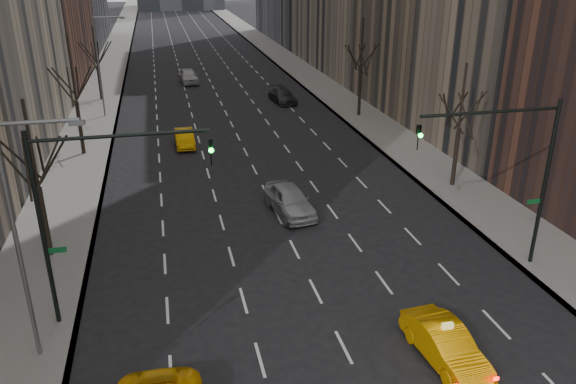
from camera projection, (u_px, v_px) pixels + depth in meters
sidewalk_left at (110, 69)px, 74.62m from camera, size 4.50×320.00×0.15m
sidewalk_right at (289, 62)px, 79.70m from camera, size 4.50×320.00×0.15m
tree_lw_b at (39, 188)px, 26.52m from camera, size 3.36×3.50×7.82m
tree_lw_c at (77, 102)px, 40.78m from camera, size 3.36×3.50×8.74m
tree_lw_d at (98, 66)px, 57.15m from camera, size 3.36×3.50×7.36m
tree_rw_b at (458, 131)px, 35.08m from camera, size 3.36×3.50×7.82m
tree_rw_c at (361, 73)px, 51.14m from camera, size 3.36×3.50×8.74m
traffic_mast_left at (85, 196)px, 21.03m from camera, size 6.69×0.39×8.00m
traffic_mast_right at (516, 160)px, 24.81m from camera, size 6.69×0.39×8.00m
streetlight_near at (24, 220)px, 18.83m from camera, size 2.83×0.22×9.00m
streetlight_far at (102, 56)px, 50.30m from camera, size 2.83×0.22×9.00m
taxi_sedan at (445, 344)px, 20.50m from camera, size 1.89×4.38×1.40m
silver_sedan_ahead at (290, 200)px, 32.44m from camera, size 2.55×5.02×1.64m
far_taxi at (185, 138)px, 44.13m from camera, size 1.47×4.06×1.33m
far_suv_grey at (282, 95)px, 57.56m from camera, size 2.48×5.04×1.41m
far_car_white at (188, 76)px, 66.45m from camera, size 2.37×5.06×1.67m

